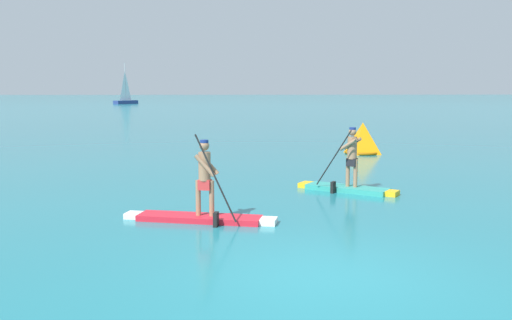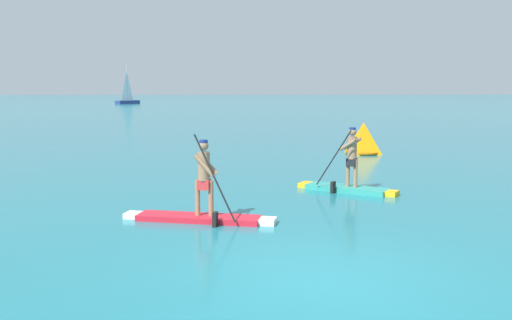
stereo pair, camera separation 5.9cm
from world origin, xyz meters
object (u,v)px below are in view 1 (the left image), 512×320
(paddleboarder_far_right, at_px, (348,179))
(sailboat_left_horizon, at_px, (126,99))
(race_marker_buoy, at_px, (363,140))
(paddleboarder_mid_center, at_px, (202,205))

(paddleboarder_far_right, relative_size, sailboat_left_horizon, 0.36)
(race_marker_buoy, xyz_separation_m, sailboat_left_horizon, (-23.21, 76.65, 0.32))
(paddleboarder_far_right, xyz_separation_m, sailboat_left_horizon, (-20.56, 85.36, 0.59))
(paddleboarder_mid_center, bearing_deg, paddleboarder_far_right, 53.63)
(paddleboarder_mid_center, relative_size, sailboat_left_horizon, 0.47)
(paddleboarder_far_right, distance_m, race_marker_buoy, 9.10)
(paddleboarder_mid_center, bearing_deg, race_marker_buoy, 75.38)
(paddleboarder_mid_center, xyz_separation_m, race_marker_buoy, (6.57, 11.93, 0.27))
(paddleboarder_mid_center, height_order, paddleboarder_far_right, paddleboarder_mid_center)
(race_marker_buoy, bearing_deg, paddleboarder_mid_center, -118.86)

